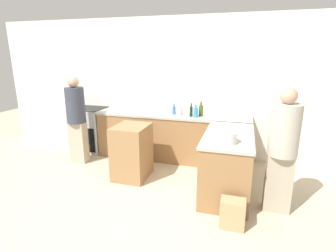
{
  "coord_description": "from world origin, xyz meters",
  "views": [
    {
      "loc": [
        1.29,
        -2.96,
        2.0
      ],
      "look_at": [
        0.21,
        0.73,
        0.94
      ],
      "focal_mm": 28.0,
      "sensor_mm": 36.0,
      "label": 1
    }
  ],
  "objects_px": {
    "paper_bag": "(232,213)",
    "wine_bottle_dark": "(191,111)",
    "person_at_peninsula": "(282,148)",
    "mixing_bowl": "(226,137)",
    "vinegar_bottle_clear": "(180,111)",
    "water_bottle_blue": "(174,110)",
    "person_by_range": "(76,117)",
    "range_oven": "(90,129)",
    "island_table": "(132,152)",
    "dish_soap_bottle": "(196,112)",
    "olive_oil_bottle": "(201,110)"
  },
  "relations": [
    {
      "from": "island_table",
      "to": "paper_bag",
      "type": "relative_size",
      "value": 2.52
    },
    {
      "from": "paper_bag",
      "to": "olive_oil_bottle",
      "type": "bearing_deg",
      "value": 110.88
    },
    {
      "from": "wine_bottle_dark",
      "to": "mixing_bowl",
      "type": "bearing_deg",
      "value": -61.31
    },
    {
      "from": "mixing_bowl",
      "to": "person_at_peninsula",
      "type": "height_order",
      "value": "person_at_peninsula"
    },
    {
      "from": "water_bottle_blue",
      "to": "person_by_range",
      "type": "height_order",
      "value": "person_by_range"
    },
    {
      "from": "range_oven",
      "to": "vinegar_bottle_clear",
      "type": "distance_m",
      "value": 2.06
    },
    {
      "from": "water_bottle_blue",
      "to": "person_by_range",
      "type": "relative_size",
      "value": 0.12
    },
    {
      "from": "olive_oil_bottle",
      "to": "wine_bottle_dark",
      "type": "relative_size",
      "value": 1.09
    },
    {
      "from": "island_table",
      "to": "person_by_range",
      "type": "relative_size",
      "value": 0.55
    },
    {
      "from": "wine_bottle_dark",
      "to": "paper_bag",
      "type": "height_order",
      "value": "wine_bottle_dark"
    },
    {
      "from": "dish_soap_bottle",
      "to": "person_by_range",
      "type": "xyz_separation_m",
      "value": [
        -2.12,
        -0.54,
        -0.11
      ]
    },
    {
      "from": "person_by_range",
      "to": "wine_bottle_dark",
      "type": "bearing_deg",
      "value": 15.66
    },
    {
      "from": "mixing_bowl",
      "to": "vinegar_bottle_clear",
      "type": "distance_m",
      "value": 1.66
    },
    {
      "from": "vinegar_bottle_clear",
      "to": "person_by_range",
      "type": "relative_size",
      "value": 0.12
    },
    {
      "from": "island_table",
      "to": "person_at_peninsula",
      "type": "distance_m",
      "value": 2.29
    },
    {
      "from": "mixing_bowl",
      "to": "olive_oil_bottle",
      "type": "xyz_separation_m",
      "value": [
        -0.56,
        1.42,
        0.04
      ]
    },
    {
      "from": "dish_soap_bottle",
      "to": "person_at_peninsula",
      "type": "height_order",
      "value": "person_at_peninsula"
    },
    {
      "from": "vinegar_bottle_clear",
      "to": "wine_bottle_dark",
      "type": "relative_size",
      "value": 0.82
    },
    {
      "from": "water_bottle_blue",
      "to": "dish_soap_bottle",
      "type": "distance_m",
      "value": 0.45
    },
    {
      "from": "vinegar_bottle_clear",
      "to": "water_bottle_blue",
      "type": "xyz_separation_m",
      "value": [
        -0.13,
        0.04,
        -0.0
      ]
    },
    {
      "from": "wine_bottle_dark",
      "to": "olive_oil_bottle",
      "type": "bearing_deg",
      "value": 30.76
    },
    {
      "from": "wine_bottle_dark",
      "to": "person_at_peninsula",
      "type": "height_order",
      "value": "person_at_peninsula"
    },
    {
      "from": "water_bottle_blue",
      "to": "person_by_range",
      "type": "bearing_deg",
      "value": -158.66
    },
    {
      "from": "person_at_peninsula",
      "to": "mixing_bowl",
      "type": "bearing_deg",
      "value": -174.55
    },
    {
      "from": "vinegar_bottle_clear",
      "to": "dish_soap_bottle",
      "type": "relative_size",
      "value": 0.88
    },
    {
      "from": "mixing_bowl",
      "to": "range_oven",
      "type": "bearing_deg",
      "value": 154.25
    },
    {
      "from": "vinegar_bottle_clear",
      "to": "paper_bag",
      "type": "relative_size",
      "value": 0.57
    },
    {
      "from": "vinegar_bottle_clear",
      "to": "person_at_peninsula",
      "type": "distance_m",
      "value": 2.09
    },
    {
      "from": "paper_bag",
      "to": "person_by_range",
      "type": "bearing_deg",
      "value": 157.46
    },
    {
      "from": "island_table",
      "to": "paper_bag",
      "type": "xyz_separation_m",
      "value": [
        1.68,
        -0.9,
        -0.27
      ]
    },
    {
      "from": "mixing_bowl",
      "to": "olive_oil_bottle",
      "type": "distance_m",
      "value": 1.52
    },
    {
      "from": "person_at_peninsula",
      "to": "dish_soap_bottle",
      "type": "bearing_deg",
      "value": 137.3
    },
    {
      "from": "olive_oil_bottle",
      "to": "vinegar_bottle_clear",
      "type": "height_order",
      "value": "olive_oil_bottle"
    },
    {
      "from": "dish_soap_bottle",
      "to": "person_by_range",
      "type": "relative_size",
      "value": 0.14
    },
    {
      "from": "olive_oil_bottle",
      "to": "dish_soap_bottle",
      "type": "height_order",
      "value": "olive_oil_bottle"
    },
    {
      "from": "range_oven",
      "to": "wine_bottle_dark",
      "type": "height_order",
      "value": "wine_bottle_dark"
    },
    {
      "from": "range_oven",
      "to": "person_at_peninsula",
      "type": "bearing_deg",
      "value": -20.39
    },
    {
      "from": "olive_oil_bottle",
      "to": "vinegar_bottle_clear",
      "type": "xyz_separation_m",
      "value": [
        -0.38,
        -0.05,
        -0.03
      ]
    },
    {
      "from": "olive_oil_bottle",
      "to": "dish_soap_bottle",
      "type": "relative_size",
      "value": 1.17
    },
    {
      "from": "vinegar_bottle_clear",
      "to": "paper_bag",
      "type": "distance_m",
      "value": 2.28
    },
    {
      "from": "vinegar_bottle_clear",
      "to": "wine_bottle_dark",
      "type": "xyz_separation_m",
      "value": [
        0.22,
        -0.05,
        0.02
      ]
    },
    {
      "from": "wine_bottle_dark",
      "to": "person_at_peninsula",
      "type": "distance_m",
      "value": 1.89
    },
    {
      "from": "range_oven",
      "to": "water_bottle_blue",
      "type": "relative_size",
      "value": 4.56
    },
    {
      "from": "paper_bag",
      "to": "wine_bottle_dark",
      "type": "bearing_deg",
      "value": 116.31
    },
    {
      "from": "olive_oil_bottle",
      "to": "paper_bag",
      "type": "xyz_separation_m",
      "value": [
        0.72,
        -1.88,
        -0.83
      ]
    },
    {
      "from": "range_oven",
      "to": "olive_oil_bottle",
      "type": "bearing_deg",
      "value": 0.1
    },
    {
      "from": "mixing_bowl",
      "to": "person_by_range",
      "type": "relative_size",
      "value": 0.17
    },
    {
      "from": "vinegar_bottle_clear",
      "to": "water_bottle_blue",
      "type": "relative_size",
      "value": 1.01
    },
    {
      "from": "paper_bag",
      "to": "island_table",
      "type": "bearing_deg",
      "value": 151.81
    },
    {
      "from": "person_by_range",
      "to": "mixing_bowl",
      "type": "bearing_deg",
      "value": -15.19
    }
  ]
}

